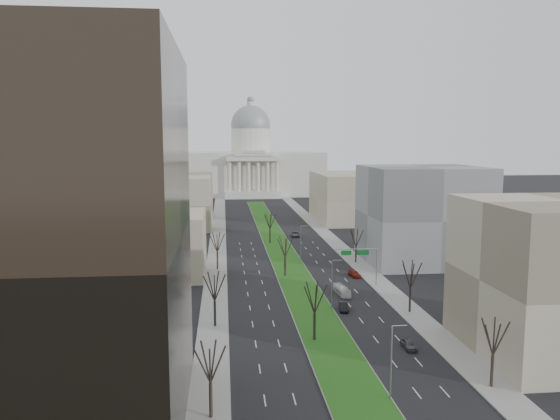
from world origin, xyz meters
TOP-DOWN VIEW (x-y plane):
  - ground at (0.00, 120.00)m, footprint 600.00×600.00m
  - median at (0.00, 118.99)m, footprint 8.00×222.03m
  - sidewalk_left at (-17.50, 95.00)m, footprint 5.00×330.00m
  - sidewalk_right at (17.50, 95.00)m, footprint 5.00×330.00m
  - capitol at (0.00, 269.59)m, footprint 80.00×46.00m
  - building_glass_tower at (-37.00, 18.00)m, footprint 34.00×30.00m
  - building_beige_left at (-33.00, 85.00)m, footprint 26.00×22.00m
  - building_grey_right at (34.00, 92.00)m, footprint 28.00×26.00m
  - building_far_left at (-35.00, 160.00)m, footprint 30.00×40.00m
  - building_far_right at (35.00, 165.00)m, footprint 30.00×40.00m
  - tree_left_near at (-17.20, 18.00)m, footprint 5.10×5.10m
  - tree_left_mid at (-17.20, 48.00)m, footprint 5.40×5.40m
  - tree_left_far at (-17.20, 88.00)m, footprint 5.28×5.28m
  - tree_right_near at (17.20, 22.00)m, footprint 5.16×5.16m
  - tree_right_mid at (17.20, 52.00)m, footprint 5.52×5.52m
  - tree_right_far at (17.20, 92.00)m, footprint 5.04×5.04m
  - tree_median_a at (-2.00, 40.00)m, footprint 5.40×5.40m
  - tree_median_b at (-2.00, 80.00)m, footprint 5.40×5.40m
  - tree_median_c at (-2.00, 120.00)m, footprint 5.40×5.40m
  - streetlamp_median_a at (3.76, 20.00)m, footprint 1.90×0.20m
  - streetlamp_median_b at (3.76, 55.00)m, footprint 1.90×0.20m
  - streetlamp_median_c at (3.76, 95.00)m, footprint 1.90×0.20m
  - mast_arm_signs at (13.49, 70.03)m, footprint 9.12×0.24m
  - car_grey_near at (11.29, 35.42)m, footprint 1.68×4.05m
  - car_black at (5.72, 54.30)m, footprint 2.10×4.55m
  - car_red at (13.50, 78.14)m, footprint 2.59×4.79m
  - car_grey_far at (7.13, 130.92)m, footprint 3.32×5.83m
  - box_van at (7.53, 64.06)m, footprint 2.38×6.89m

SIDE VIEW (x-z plane):
  - ground at x=0.00m, z-range 0.00..0.00m
  - sidewalk_left at x=-17.50m, z-range 0.00..0.15m
  - sidewalk_right at x=17.50m, z-range 0.00..0.15m
  - median at x=0.00m, z-range 0.00..0.20m
  - car_red at x=13.50m, z-range 0.00..1.32m
  - car_grey_near at x=11.29m, z-range 0.00..1.37m
  - car_black at x=5.72m, z-range 0.00..1.44m
  - car_grey_far at x=7.13m, z-range 0.00..1.54m
  - box_van at x=7.53m, z-range 0.00..1.88m
  - streetlamp_median_a at x=3.76m, z-range 0.23..9.39m
  - streetlamp_median_b at x=3.76m, z-range 0.23..9.39m
  - streetlamp_median_c at x=3.76m, z-range 0.23..9.39m
  - mast_arm_signs at x=13.49m, z-range 2.06..10.15m
  - tree_right_far at x=17.20m, z-range 1.99..11.07m
  - tree_left_near at x=-17.20m, z-range 2.02..11.20m
  - tree_right_near at x=17.20m, z-range 2.04..11.33m
  - tree_left_far at x=-17.20m, z-range 2.09..11.59m
  - tree_left_mid at x=-17.20m, z-range 2.14..11.86m
  - tree_median_a at x=-2.00m, z-range 2.14..11.86m
  - tree_median_b at x=-2.00m, z-range 2.14..11.86m
  - tree_median_c at x=-2.00m, z-range 2.14..11.86m
  - building_beige_left at x=-33.00m, z-range 0.00..14.00m
  - tree_right_mid at x=17.20m, z-range 2.19..12.12m
  - building_far_left at x=-35.00m, z-range 0.00..18.00m
  - building_far_right at x=35.00m, z-range 0.00..18.00m
  - building_grey_right at x=34.00m, z-range 0.00..24.00m
  - capitol at x=0.00m, z-range -11.19..43.81m
  - building_glass_tower at x=-37.00m, z-range 0.00..40.00m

